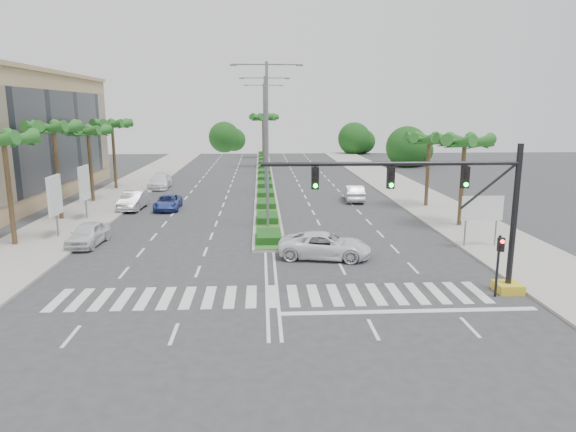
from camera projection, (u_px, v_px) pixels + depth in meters
name	position (u px, v px, depth m)	size (l,w,h in m)	color
ground	(272.00, 296.00, 24.45)	(160.00, 160.00, 0.00)	#333335
footpath_right	(441.00, 210.00, 44.78)	(6.00, 120.00, 0.15)	gray
footpath_left	(87.00, 214.00, 43.19)	(6.00, 120.00, 0.15)	gray
median	(264.00, 175.00, 68.42)	(2.20, 75.00, 0.20)	gray
median_grass	(264.00, 174.00, 68.39)	(1.80, 75.00, 0.04)	#3C6221
signal_gantry	(468.00, 223.00, 24.23)	(12.60, 1.20, 7.20)	gold
pedestrian_signal	(499.00, 256.00, 23.93)	(0.28, 0.36, 3.00)	black
direction_sign	(482.00, 210.00, 32.47)	(2.70, 0.11, 3.40)	slate
billboard_near	(55.00, 196.00, 34.82)	(0.18, 2.10, 4.35)	slate
billboard_far	(84.00, 183.00, 40.68)	(0.18, 2.10, 4.35)	slate
palm_left_near	(4.00, 143.00, 32.00)	(4.57, 4.68, 7.55)	brown
palm_left_mid	(54.00, 131.00, 39.74)	(4.57, 4.68, 7.95)	brown
palm_left_far	(88.00, 134.00, 47.67)	(4.57, 4.68, 7.35)	brown
palm_left_end	(112.00, 127.00, 55.41)	(4.57, 4.68, 7.75)	brown
palm_right_near	(465.00, 144.00, 37.62)	(4.57, 4.68, 7.05)	brown
palm_right_far	(429.00, 142.00, 45.50)	(4.57, 4.68, 6.75)	brown
palm_median_a	(263.00, 120.00, 76.74)	(4.57, 4.68, 8.05)	brown
palm_median_b	(263.00, 118.00, 91.40)	(4.57, 4.68, 8.05)	brown
streetlight_near	(267.00, 137.00, 36.74)	(5.10, 0.25, 12.00)	slate
streetlight_mid	(265.00, 128.00, 52.38)	(5.10, 0.25, 12.00)	slate
streetlight_far	(264.00, 124.00, 68.02)	(5.10, 0.25, 12.00)	slate
car_parked_a	(88.00, 234.00, 33.46)	(1.76, 4.38, 1.49)	silver
car_parked_b	(134.00, 200.00, 45.52)	(1.70, 4.89, 1.61)	silver
car_parked_c	(168.00, 202.00, 45.40)	(2.11, 4.59, 1.27)	#32449B
car_parked_d	(160.00, 181.00, 57.60)	(2.18, 5.35, 1.55)	white
car_crossing	(325.00, 246.00, 30.60)	(2.53, 5.49, 1.53)	white
car_right	(354.00, 193.00, 49.61)	(1.66, 4.77, 1.57)	silver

